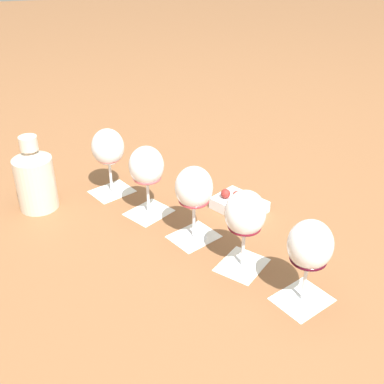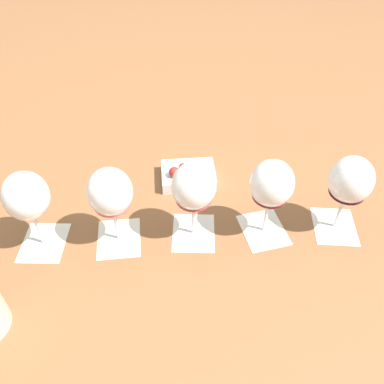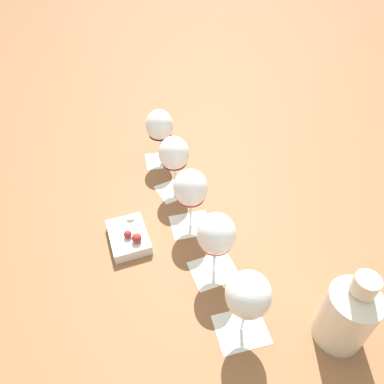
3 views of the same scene
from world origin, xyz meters
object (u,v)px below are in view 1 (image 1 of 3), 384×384
Objects in this scene: wine_glass_2 at (194,190)px; wine_glass_4 at (310,248)px; snack_dish at (239,204)px; wine_glass_1 at (147,168)px; wine_glass_3 at (245,216)px; ceramic_vase at (35,178)px; wine_glass_0 at (108,150)px.

wine_glass_4 is at bearing 31.28° from wine_glass_2.
wine_glass_1 is at bearing -99.98° from snack_dish.
snack_dish is (0.04, 0.24, -0.12)m from wine_glass_1.
wine_glass_2 is 0.21m from snack_dish.
wine_glass_3 is at bearing 32.43° from wine_glass_1.
wine_glass_1 and wine_glass_4 have the same top height.
wine_glass_2 is 0.92× the size of ceramic_vase.
wine_glass_4 is (0.54, 0.34, 0.00)m from wine_glass_0.
wine_glass_1 is 0.30m from ceramic_vase.
wine_glass_1 is (0.14, 0.09, 0.00)m from wine_glass_0.
wine_glass_1 is 0.48m from wine_glass_4.
ceramic_vase reaches higher than wine_glass_3.
wine_glass_2 is (0.27, 0.18, 0.00)m from wine_glass_0.
wine_glass_2 is at bearing -149.43° from wine_glass_3.
wine_glass_2 is 0.16m from wine_glass_3.
wine_glass_0 is 0.32m from wine_glass_2.
ceramic_vase is (-0.37, -0.46, -0.04)m from wine_glass_3.
wine_glass_1 is at bearing 32.22° from wine_glass_0.
wine_glass_0 is 1.00× the size of wine_glass_4.
wine_glass_3 is 0.92× the size of ceramic_vase.
ceramic_vase reaches higher than wine_glass_4.
wine_glass_2 and wine_glass_4 have the same top height.
wine_glass_3 is 0.16m from wine_glass_4.
wine_glass_2 is at bearing 58.22° from ceramic_vase.
snack_dish is at bearing -177.13° from wine_glass_4.
wine_glass_1 is at bearing 70.79° from ceramic_vase.
wine_glass_3 is at bearing 51.03° from ceramic_vase.
wine_glass_1 is 1.00× the size of wine_glass_2.
wine_glass_2 and wine_glass_3 have the same top height.
wine_glass_2 reaches higher than snack_dish.
wine_glass_0 is at bearing -147.78° from wine_glass_1.
wine_glass_0 is 0.16m from wine_glass_1.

